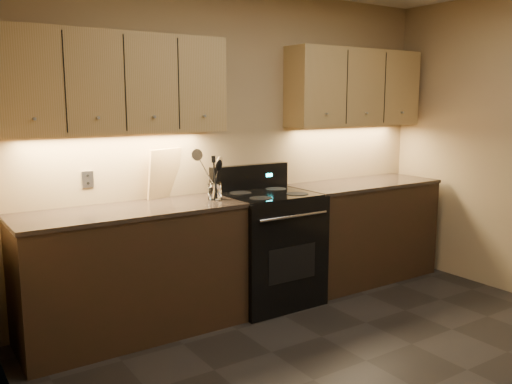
# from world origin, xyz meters

# --- Properties ---
(wall_back) EXTENTS (4.00, 0.04, 2.60)m
(wall_back) POSITION_xyz_m (0.00, 2.00, 1.30)
(wall_back) COLOR tan
(wall_back) RESTS_ON ground
(wall_left) EXTENTS (0.04, 4.00, 2.60)m
(wall_left) POSITION_xyz_m (-2.00, 0.00, 1.30)
(wall_left) COLOR tan
(wall_left) RESTS_ON ground
(counter_left) EXTENTS (1.62, 0.62, 0.93)m
(counter_left) POSITION_xyz_m (-1.10, 1.70, 0.47)
(counter_left) COLOR black
(counter_left) RESTS_ON ground
(counter_right) EXTENTS (1.46, 0.62, 0.93)m
(counter_right) POSITION_xyz_m (1.18, 1.70, 0.47)
(counter_right) COLOR black
(counter_right) RESTS_ON ground
(stove) EXTENTS (0.76, 0.68, 1.14)m
(stove) POSITION_xyz_m (0.08, 1.68, 0.48)
(stove) COLOR black
(stove) RESTS_ON ground
(upper_cab_left) EXTENTS (1.60, 0.30, 0.70)m
(upper_cab_left) POSITION_xyz_m (-1.10, 1.85, 1.80)
(upper_cab_left) COLOR tan
(upper_cab_left) RESTS_ON wall_back
(upper_cab_right) EXTENTS (1.44, 0.30, 0.70)m
(upper_cab_right) POSITION_xyz_m (1.18, 1.85, 1.80)
(upper_cab_right) COLOR tan
(upper_cab_right) RESTS_ON wall_back
(outlet_plate) EXTENTS (0.08, 0.01, 0.12)m
(outlet_plate) POSITION_xyz_m (-1.30, 1.99, 1.12)
(outlet_plate) COLOR #B2B5BA
(outlet_plate) RESTS_ON wall_back
(utensil_crock) EXTENTS (0.14, 0.14, 0.13)m
(utensil_crock) POSITION_xyz_m (-0.42, 1.69, 0.99)
(utensil_crock) COLOR white
(utensil_crock) RESTS_ON counter_left
(cutting_board) EXTENTS (0.31, 0.16, 0.39)m
(cutting_board) POSITION_xyz_m (-0.71, 1.97, 1.12)
(cutting_board) COLOR tan
(cutting_board) RESTS_ON counter_left
(wooden_spoon) EXTENTS (0.16, 0.12, 0.32)m
(wooden_spoon) POSITION_xyz_m (-0.44, 1.67, 1.11)
(wooden_spoon) COLOR tan
(wooden_spoon) RESTS_ON utensil_crock
(black_spoon) EXTENTS (0.08, 0.14, 0.30)m
(black_spoon) POSITION_xyz_m (-0.42, 1.71, 1.09)
(black_spoon) COLOR black
(black_spoon) RESTS_ON utensil_crock
(black_turner) EXTENTS (0.11, 0.15, 0.34)m
(black_turner) POSITION_xyz_m (-0.42, 1.66, 1.11)
(black_turner) COLOR black
(black_turner) RESTS_ON utensil_crock
(steel_skimmer) EXTENTS (0.25, 0.16, 0.40)m
(steel_skimmer) POSITION_xyz_m (-0.38, 1.68, 1.14)
(steel_skimmer) COLOR silver
(steel_skimmer) RESTS_ON utensil_crock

